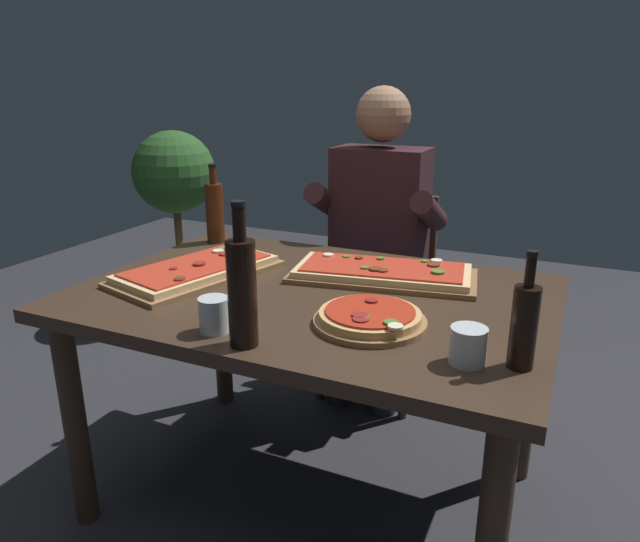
{
  "coord_description": "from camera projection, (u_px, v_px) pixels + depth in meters",
  "views": [
    {
      "loc": [
        0.7,
        -1.49,
        1.34
      ],
      "look_at": [
        0.0,
        0.05,
        0.79
      ],
      "focal_mm": 32.6,
      "sensor_mm": 36.0,
      "label": 1
    }
  ],
  "objects": [
    {
      "name": "ground_plane",
      "position": [
        314.0,
        494.0,
        1.99
      ],
      "size": [
        6.4,
        6.4,
        0.0
      ],
      "primitive_type": "plane",
      "color": "#2D2D33"
    },
    {
      "name": "potted_plant_corner",
      "position": [
        177.0,
        210.0,
        3.34
      ],
      "size": [
        0.46,
        0.46,
        1.09
      ],
      "color": "tan",
      "rests_on": "ground_plane"
    },
    {
      "name": "pizza_rectangular_front",
      "position": [
        383.0,
        273.0,
        1.86
      ],
      "size": [
        0.63,
        0.36,
        0.05
      ],
      "color": "brown",
      "rests_on": "dining_table"
    },
    {
      "name": "seated_diner",
      "position": [
        376.0,
        233.0,
        2.41
      ],
      "size": [
        0.53,
        0.41,
        1.33
      ],
      "color": "#23232D",
      "rests_on": "ground_plane"
    },
    {
      "name": "wine_bottle_dark",
      "position": [
        524.0,
        324.0,
        1.26
      ],
      "size": [
        0.06,
        0.06,
        0.27
      ],
      "color": "black",
      "rests_on": "dining_table"
    },
    {
      "name": "tumbler_near_camera",
      "position": [
        214.0,
        317.0,
        1.46
      ],
      "size": [
        0.08,
        0.08,
        0.09
      ],
      "color": "silver",
      "rests_on": "dining_table"
    },
    {
      "name": "oil_bottle_amber",
      "position": [
        215.0,
        211.0,
        2.26
      ],
      "size": [
        0.07,
        0.07,
        0.31
      ],
      "color": "#47230F",
      "rests_on": "dining_table"
    },
    {
      "name": "pizza_round_far",
      "position": [
        370.0,
        318.0,
        1.51
      ],
      "size": [
        0.3,
        0.3,
        0.05
      ],
      "color": "olive",
      "rests_on": "dining_table"
    },
    {
      "name": "tumbler_far_side",
      "position": [
        468.0,
        348.0,
        1.3
      ],
      "size": [
        0.08,
        0.08,
        0.09
      ],
      "color": "silver",
      "rests_on": "dining_table"
    },
    {
      "name": "diner_chair",
      "position": [
        383.0,
        283.0,
        2.6
      ],
      "size": [
        0.44,
        0.44,
        0.87
      ],
      "color": "#3D2B1E",
      "rests_on": "ground_plane"
    },
    {
      "name": "pizza_rectangular_left",
      "position": [
        197.0,
        270.0,
        1.89
      ],
      "size": [
        0.41,
        0.6,
        0.05
      ],
      "color": "olive",
      "rests_on": "dining_table"
    },
    {
      "name": "vinegar_bottle_green",
      "position": [
        242.0,
        290.0,
        1.36
      ],
      "size": [
        0.07,
        0.07,
        0.35
      ],
      "color": "black",
      "rests_on": "dining_table"
    },
    {
      "name": "dining_table",
      "position": [
        313.0,
        320.0,
        1.78
      ],
      "size": [
        1.4,
        0.96,
        0.74
      ],
      "color": "#3D2B1E",
      "rests_on": "ground_plane"
    }
  ]
}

